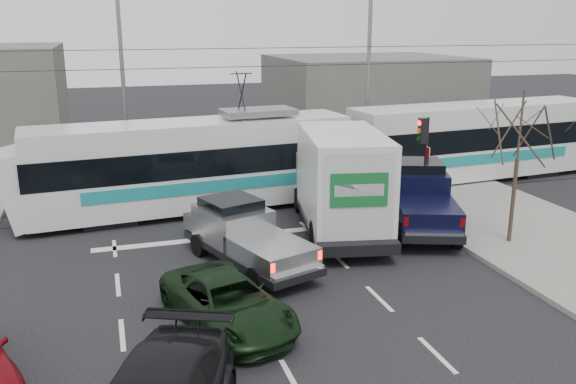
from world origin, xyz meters
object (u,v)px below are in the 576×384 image
object	(u,v)px
bare_tree	(520,133)
green_car	(228,302)
street_lamp_near	(365,66)
tram	(346,151)
box_truck	(339,182)
street_lamp_far	(118,69)
silver_pickup	(243,234)
navy_pickup	(420,197)
traffic_signal	(424,144)

from	to	relation	value
bare_tree	green_car	distance (m)	10.93
street_lamp_near	tram	world-z (taller)	street_lamp_near
bare_tree	box_truck	size ratio (longest dim) A/B	0.65
bare_tree	street_lamp_far	world-z (taller)	street_lamp_far
silver_pickup	navy_pickup	xyz separation A→B (m)	(6.83, 1.49, 0.18)
traffic_signal	street_lamp_near	bearing A→B (deg)	83.59
tram	traffic_signal	bearing A→B (deg)	-70.22
street_lamp_near	silver_pickup	distance (m)	14.11
traffic_signal	tram	size ratio (longest dim) A/B	0.14
navy_pickup	bare_tree	bearing A→B (deg)	-32.53
street_lamp_far	silver_pickup	world-z (taller)	street_lamp_far
bare_tree	navy_pickup	size ratio (longest dim) A/B	0.86
traffic_signal	green_car	bearing A→B (deg)	-142.94
traffic_signal	street_lamp_near	xyz separation A→B (m)	(0.84, 7.50, 2.37)
street_lamp_far	silver_pickup	distance (m)	13.45
silver_pickup	street_lamp_near	bearing A→B (deg)	31.93
traffic_signal	navy_pickup	bearing A→B (deg)	-120.62
street_lamp_near	green_car	xyz separation A→B (m)	(-9.80, -14.27, -4.50)
tram	silver_pickup	world-z (taller)	tram
tram	silver_pickup	bearing A→B (deg)	-138.09
tram	street_lamp_near	bearing A→B (deg)	52.43
bare_tree	street_lamp_far	size ratio (longest dim) A/B	0.56
navy_pickup	box_truck	bearing A→B (deg)	-169.30
bare_tree	street_lamp_far	xyz separation A→B (m)	(-11.79, 13.50, 1.32)
traffic_signal	tram	xyz separation A→B (m)	(-1.66, 3.56, -0.87)
street_lamp_near	traffic_signal	bearing A→B (deg)	-96.41
bare_tree	traffic_signal	distance (m)	4.28
traffic_signal	street_lamp_far	distance (m)	14.47
street_lamp_near	street_lamp_far	distance (m)	11.67
street_lamp_far	bare_tree	bearing A→B (deg)	-48.88
tram	bare_tree	bearing A→B (deg)	-74.96
bare_tree	box_truck	xyz separation A→B (m)	(-4.91, 3.02, -1.99)
traffic_signal	silver_pickup	bearing A→B (deg)	-159.11
traffic_signal	street_lamp_far	bearing A→B (deg)	138.28
street_lamp_far	silver_pickup	size ratio (longest dim) A/B	1.62
box_truck	traffic_signal	bearing A→B (deg)	25.48
green_car	traffic_signal	bearing A→B (deg)	21.62
bare_tree	street_lamp_near	xyz separation A→B (m)	(-0.29, 11.50, 1.32)
navy_pickup	silver_pickup	bearing A→B (deg)	-147.99
bare_tree	street_lamp_far	distance (m)	17.97
street_lamp_near	navy_pickup	xyz separation A→B (m)	(-1.70, -8.94, -3.98)
traffic_signal	box_truck	distance (m)	4.02
tram	silver_pickup	size ratio (longest dim) A/B	4.67
street_lamp_far	box_truck	size ratio (longest dim) A/B	1.18
bare_tree	street_lamp_near	distance (m)	11.58
bare_tree	green_car	world-z (taller)	bare_tree
street_lamp_near	box_truck	size ratio (longest dim) A/B	1.18
traffic_signal	navy_pickup	world-z (taller)	traffic_signal
traffic_signal	street_lamp_near	size ratio (longest dim) A/B	0.40
tram	box_truck	distance (m)	5.01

